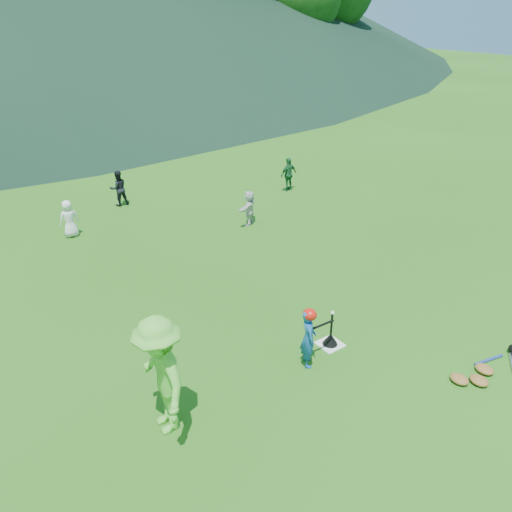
{
  "coord_description": "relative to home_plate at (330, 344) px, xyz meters",
  "views": [
    {
      "loc": [
        -5.72,
        -5.6,
        5.94
      ],
      "look_at": [
        0.0,
        2.5,
        0.9
      ],
      "focal_mm": 35.0,
      "sensor_mm": 36.0,
      "label": 1
    }
  ],
  "objects": [
    {
      "name": "batter_gear",
      "position": [
        -0.71,
        -0.17,
        1.04
      ],
      "size": [
        0.73,
        0.26,
        0.52
      ],
      "color": "red",
      "rests_on": "ground"
    },
    {
      "name": "batter_child",
      "position": [
        -0.74,
        -0.18,
        0.57
      ],
      "size": [
        0.44,
        0.5,
        1.16
      ],
      "primitive_type": "imported",
      "rotation": [
        0.0,
        0.0,
        1.08
      ],
      "color": "#144D8F",
      "rests_on": "ground"
    },
    {
      "name": "fielder_c",
      "position": [
        4.93,
        7.5,
        0.58
      ],
      "size": [
        0.71,
        0.34,
        1.17
      ],
      "primitive_type": "imported",
      "rotation": [
        0.0,
        0.0,
        3.22
      ],
      "color": "#1A582E",
      "rests_on": "ground"
    },
    {
      "name": "ground",
      "position": [
        0.0,
        0.0,
        -0.01
      ],
      "size": [
        120.0,
        120.0,
        0.0
      ],
      "primitive_type": "plane",
      "color": "#245212",
      "rests_on": "ground"
    },
    {
      "name": "fielder_a",
      "position": [
        -2.55,
        8.0,
        0.52
      ],
      "size": [
        0.53,
        0.35,
        1.07
      ],
      "primitive_type": "imported",
      "rotation": [
        0.0,
        0.0,
        3.12
      ],
      "color": "silver",
      "rests_on": "ground"
    },
    {
      "name": "adult_coach",
      "position": [
        -3.54,
        -0.06,
        0.99
      ],
      "size": [
        0.88,
        1.37,
        2.0
      ],
      "primitive_type": "imported",
      "rotation": [
        0.0,
        0.0,
        -1.68
      ],
      "color": "#5CC038",
      "rests_on": "ground"
    },
    {
      "name": "home_plate",
      "position": [
        0.0,
        0.0,
        0.0
      ],
      "size": [
        0.45,
        0.45,
        0.02
      ],
      "primitive_type": "cube",
      "color": "silver",
      "rests_on": "ground"
    },
    {
      "name": "fielder_d",
      "position": [
        2.08,
        5.8,
        0.51
      ],
      "size": [
        0.98,
        0.79,
        1.05
      ],
      "primitive_type": "imported",
      "rotation": [
        0.0,
        0.0,
        3.72
      ],
      "color": "silver",
      "rests_on": "ground"
    },
    {
      "name": "outfield_fence",
      "position": [
        0.0,
        28.0,
        0.69
      ],
      "size": [
        70.07,
        0.08,
        1.33
      ],
      "color": "gray",
      "rests_on": "ground"
    },
    {
      "name": "equipment_pile",
      "position": [
        1.72,
        -2.21,
        0.06
      ],
      "size": [
        1.8,
        0.73,
        0.19
      ],
      "color": "olive",
      "rests_on": "ground"
    },
    {
      "name": "baseball",
      "position": [
        0.0,
        0.0,
        0.73
      ],
      "size": [
        0.08,
        0.08,
        0.08
      ],
      "primitive_type": "sphere",
      "color": "white",
      "rests_on": "batting_tee"
    },
    {
      "name": "batting_tee",
      "position": [
        0.0,
        0.0,
        0.12
      ],
      "size": [
        0.3,
        0.3,
        0.68
      ],
      "color": "black",
      "rests_on": "home_plate"
    },
    {
      "name": "fielder_b",
      "position": [
        -0.49,
        9.54,
        0.57
      ],
      "size": [
        0.59,
        0.48,
        1.16
      ],
      "primitive_type": "imported",
      "rotation": [
        0.0,
        0.0,
        3.08
      ],
      "color": "black",
      "rests_on": "ground"
    }
  ]
}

